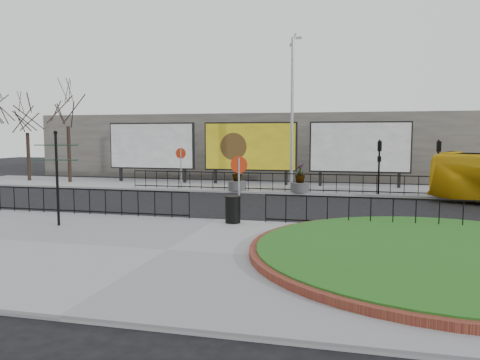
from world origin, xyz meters
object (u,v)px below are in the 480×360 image
(billboard_mid, at_px, (250,147))
(fingerpost_sign, at_px, (57,169))
(litter_bin, at_px, (233,209))
(planter_c, at_px, (300,182))
(lamp_post, at_px, (292,111))
(planter_a, at_px, (237,181))

(billboard_mid, xyz_separation_m, fingerpost_sign, (-3.67, -15.52, -0.42))
(litter_bin, distance_m, planter_c, 10.10)
(lamp_post, xyz_separation_m, litter_bin, (-0.69, -11.60, -4.20))
(lamp_post, distance_m, litter_bin, 12.36)
(billboard_mid, bearing_deg, fingerpost_sign, -103.29)
(billboard_mid, height_order, fingerpost_sign, billboard_mid)
(fingerpost_sign, xyz_separation_m, planter_c, (7.37, 11.95, -1.46))
(billboard_mid, distance_m, planter_c, 5.48)
(lamp_post, height_order, litter_bin, lamp_post)
(lamp_post, xyz_separation_m, planter_c, (0.69, -1.60, -4.11))
(billboard_mid, relative_size, litter_bin, 6.18)
(fingerpost_sign, height_order, planter_c, fingerpost_sign)
(lamp_post, bearing_deg, billboard_mid, 146.75)
(billboard_mid, bearing_deg, litter_bin, -80.31)
(planter_a, relative_size, planter_c, 0.96)
(lamp_post, bearing_deg, litter_bin, -93.41)
(lamp_post, bearing_deg, planter_a, -151.98)
(fingerpost_sign, distance_m, litter_bin, 6.48)
(lamp_post, relative_size, planter_a, 5.98)
(fingerpost_sign, bearing_deg, litter_bin, 13.54)
(planter_a, height_order, planter_c, planter_c)
(planter_c, bearing_deg, lamp_post, 113.41)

